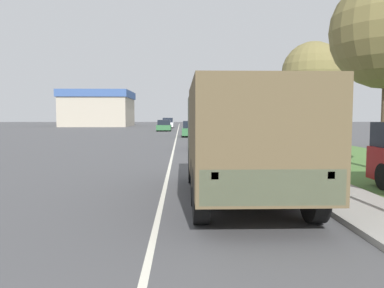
% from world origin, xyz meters
% --- Properties ---
extents(ground_plane, '(180.00, 180.00, 0.00)m').
position_xyz_m(ground_plane, '(0.00, 40.00, 0.00)').
color(ground_plane, '#4C4C4F').
extents(lane_centre_stripe, '(0.12, 120.00, 0.00)m').
position_xyz_m(lane_centre_stripe, '(0.00, 40.00, 0.00)').
color(lane_centre_stripe, silver).
rests_on(lane_centre_stripe, ground).
extents(sidewalk_right, '(1.80, 120.00, 0.12)m').
position_xyz_m(sidewalk_right, '(4.50, 40.00, 0.06)').
color(sidewalk_right, '#9E9B93').
rests_on(sidewalk_right, ground).
extents(grass_strip_right, '(7.00, 120.00, 0.02)m').
position_xyz_m(grass_strip_right, '(8.90, 40.00, 0.01)').
color(grass_strip_right, '#4C7538').
rests_on(grass_strip_right, ground).
extents(military_truck, '(2.53, 6.73, 2.81)m').
position_xyz_m(military_truck, '(1.97, 10.05, 1.61)').
color(military_truck, '#474C38').
rests_on(military_truck, ground).
extents(car_nearest_ahead, '(1.77, 4.11, 1.63)m').
position_xyz_m(car_nearest_ahead, '(2.19, 24.17, 0.73)').
color(car_nearest_ahead, silver).
rests_on(car_nearest_ahead, ground).
extents(car_second_ahead, '(1.93, 4.02, 1.58)m').
position_xyz_m(car_second_ahead, '(1.51, 38.53, 0.71)').
color(car_second_ahead, '#336B3D').
rests_on(car_second_ahead, ground).
extents(car_third_ahead, '(1.94, 4.14, 1.54)m').
position_xyz_m(car_third_ahead, '(-1.90, 52.61, 0.69)').
color(car_third_ahead, '#336B3D').
rests_on(car_third_ahead, ground).
extents(car_fourth_ahead, '(1.93, 4.79, 1.75)m').
position_xyz_m(car_fourth_ahead, '(-1.87, 66.38, 0.78)').
color(car_fourth_ahead, silver).
rests_on(car_fourth_ahead, ground).
extents(tree_far_right, '(4.24, 4.24, 7.21)m').
position_xyz_m(tree_far_right, '(9.64, 26.83, 5.09)').
color(tree_far_right, brown).
rests_on(tree_far_right, grass_strip_right).
extents(building_distant, '(13.21, 13.97, 7.04)m').
position_xyz_m(building_distant, '(-16.21, 77.27, 3.57)').
color(building_distant, '#B2A893').
rests_on(building_distant, ground).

